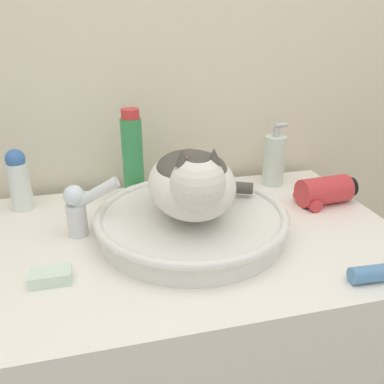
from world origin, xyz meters
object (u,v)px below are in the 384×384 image
at_px(faucet, 80,207).
at_px(deodorant_stick, 189,171).
at_px(shampoo_bottle_tall, 133,156).
at_px(hair_dryer, 324,191).
at_px(soap_bar, 51,277).
at_px(cat, 192,180).
at_px(soap_pump_bottle, 274,160).
at_px(lotion_bottle_white, 19,180).

bearing_deg(faucet, deodorant_stick, 44.08).
bearing_deg(shampoo_bottle_tall, hair_dryer, -18.34).
distance_m(shampoo_bottle_tall, soap_bar, 0.41).
height_order(cat, deodorant_stick, cat).
relative_size(cat, soap_pump_bottle, 1.66).
xyz_separation_m(faucet, soap_bar, (-0.06, -0.17, -0.06)).
height_order(cat, lotion_bottle_white, cat).
relative_size(soap_pump_bottle, deodorant_stick, 1.43).
height_order(faucet, soap_pump_bottle, soap_pump_bottle).
relative_size(lotion_bottle_white, hair_dryer, 0.99).
bearing_deg(cat, soap_bar, -65.09).
height_order(faucet, hair_dryer, faucet).
relative_size(shampoo_bottle_tall, hair_dryer, 1.52).
bearing_deg(soap_bar, shampoo_bottle_tall, 60.42).
xyz_separation_m(lotion_bottle_white, hair_dryer, (0.75, -0.16, -0.04)).
distance_m(shampoo_bottle_tall, deodorant_stick, 0.16).
distance_m(deodorant_stick, soap_bar, 0.49).
bearing_deg(deodorant_stick, shampoo_bottle_tall, 180.00).
height_order(cat, shampoo_bottle_tall, shampoo_bottle_tall).
relative_size(faucet, deodorant_stick, 1.10).
height_order(deodorant_stick, soap_bar, deodorant_stick).
relative_size(hair_dryer, soap_bar, 2.14).
distance_m(soap_pump_bottle, shampoo_bottle_tall, 0.40).
height_order(soap_pump_bottle, shampoo_bottle_tall, shampoo_bottle_tall).
height_order(faucet, shampoo_bottle_tall, shampoo_bottle_tall).
distance_m(faucet, shampoo_bottle_tall, 0.23).
bearing_deg(deodorant_stick, soap_pump_bottle, 0.00).
xyz_separation_m(cat, faucet, (-0.23, 0.07, -0.07)).
bearing_deg(hair_dryer, soap_bar, -168.87).
bearing_deg(cat, lotion_bottle_white, -116.57).
bearing_deg(soap_bar, hair_dryer, 15.67).
height_order(cat, hair_dryer, cat).
xyz_separation_m(deodorant_stick, lotion_bottle_white, (-0.43, 0.00, 0.02)).
xyz_separation_m(soap_pump_bottle, hair_dryer, (0.07, -0.16, -0.04)).
bearing_deg(lotion_bottle_white, hair_dryer, -11.70).
bearing_deg(deodorant_stick, lotion_bottle_white, 180.00).
bearing_deg(faucet, hair_dryer, 14.56).
xyz_separation_m(faucet, lotion_bottle_white, (-0.15, 0.17, 0.01)).
height_order(shampoo_bottle_tall, deodorant_stick, shampoo_bottle_tall).
height_order(lotion_bottle_white, hair_dryer, lotion_bottle_white).
relative_size(cat, hair_dryer, 1.89).
bearing_deg(lotion_bottle_white, soap_pump_bottle, -0.00).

